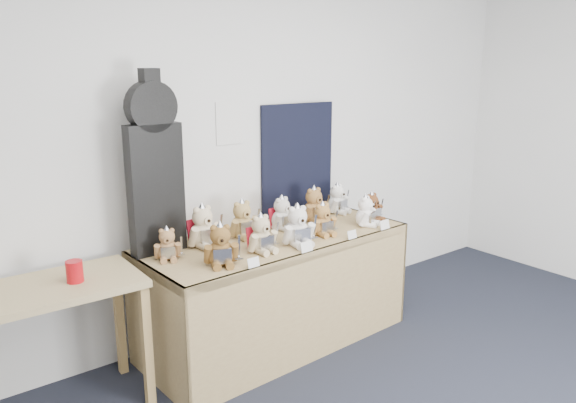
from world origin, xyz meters
TOP-DOWN VIEW (x-y plane):
  - room_shell at (0.03, 2.49)m, footprint 6.00×6.00m
  - display_table at (0.13, 2.01)m, footprint 1.92×0.87m
  - side_table at (-1.35, 2.14)m, footprint 0.96×0.55m
  - guitar_case at (-0.64, 2.28)m, footprint 0.35×0.11m
  - navy_board at (0.62, 2.46)m, footprint 0.65×0.06m
  - red_cup at (-1.22, 2.10)m, footprint 0.09×0.09m
  - teddy_front_far_left at (-0.45, 1.84)m, footprint 0.23×0.22m
  - teddy_front_left at (-0.13, 1.89)m, footprint 0.22×0.19m
  - teddy_front_centre at (0.14, 1.85)m, footprint 0.25×0.22m
  - teddy_front_right at (0.41, 1.92)m, footprint 0.21×0.17m
  - teddy_front_far_right at (0.80, 1.89)m, footprint 0.21×0.20m
  - teddy_front_end at (0.93, 1.95)m, footprint 0.20×0.17m
  - teddy_back_left at (-0.37, 2.20)m, footprint 0.26×0.22m
  - teddy_back_centre_left at (-0.06, 2.21)m, footprint 0.24×0.19m
  - teddy_back_centre_right at (0.27, 2.19)m, footprint 0.23×0.20m
  - teddy_back_right at (0.59, 2.21)m, footprint 0.24×0.19m
  - teddy_back_end at (0.88, 2.28)m, footprint 0.22×0.20m
  - teddy_back_far_left at (-0.66, 2.12)m, footprint 0.18×0.18m
  - entry_card_a at (-0.33, 1.69)m, footprint 0.08×0.02m
  - entry_card_b at (0.09, 1.71)m, footprint 0.09×0.02m
  - entry_card_c at (0.51, 1.72)m, footprint 0.08×0.02m
  - entry_card_d at (0.84, 1.74)m, footprint 0.09×0.02m

SIDE VIEW (x-z plane):
  - display_table at x=0.13m, z-range 0.23..1.01m
  - side_table at x=-1.35m, z-range 0.27..1.05m
  - entry_card_c at x=0.51m, z-range 0.79..0.85m
  - entry_card_a at x=-0.33m, z-range 0.79..0.85m
  - entry_card_b at x=0.09m, z-range 0.79..0.86m
  - entry_card_d at x=0.84m, z-range 0.79..0.86m
  - red_cup at x=-1.22m, z-range 0.79..0.91m
  - teddy_back_far_left at x=-0.66m, z-range 0.76..0.99m
  - teddy_front_end at x=0.93m, z-range 0.76..1.01m
  - teddy_front_far_right at x=0.80m, z-range 0.76..1.01m
  - teddy_front_right at x=0.41m, z-range 0.76..1.02m
  - teddy_back_end at x=0.88m, z-range 0.76..1.02m
  - teddy_back_centre_right at x=0.27m, z-range 0.76..1.03m
  - teddy_front_left at x=-0.13m, z-range 0.76..1.03m
  - teddy_front_far_left at x=-0.45m, z-range 0.76..1.04m
  - teddy_back_centre_left at x=-0.06m, z-range 0.76..1.05m
  - teddy_back_right at x=0.59m, z-range 0.76..1.05m
  - teddy_front_centre at x=0.14m, z-range 0.76..1.06m
  - teddy_back_left at x=-0.37m, z-range 0.75..1.07m
  - navy_board at x=0.62m, z-range 0.79..1.65m
  - guitar_case at x=-0.64m, z-range 0.77..1.91m
  - room_shell at x=0.03m, z-range -1.46..4.54m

